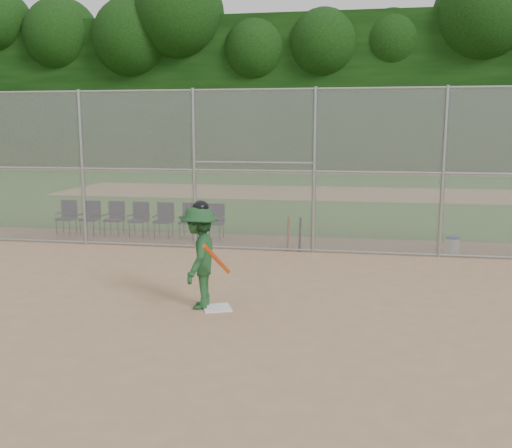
% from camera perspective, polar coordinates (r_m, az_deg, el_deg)
% --- Properties ---
extents(ground, '(100.00, 100.00, 0.00)m').
position_cam_1_polar(ground, '(9.53, -2.57, -9.04)').
color(ground, tan).
rests_on(ground, ground).
extents(grass_strip, '(100.00, 100.00, 0.00)m').
position_cam_1_polar(grass_strip, '(27.06, 5.56, 3.13)').
color(grass_strip, '#2B631D').
rests_on(grass_strip, ground).
extents(dirt_patch_far, '(24.00, 24.00, 0.00)m').
position_cam_1_polar(dirt_patch_far, '(27.06, 5.56, 3.14)').
color(dirt_patch_far, tan).
rests_on(dirt_patch_far, ground).
extents(backstop_fence, '(16.09, 0.09, 4.00)m').
position_cam_1_polar(backstop_fence, '(13.98, 1.74, 5.61)').
color(backstop_fence, gray).
rests_on(backstop_fence, ground).
extents(treeline, '(81.00, 60.00, 11.00)m').
position_cam_1_polar(treeline, '(28.98, 6.05, 14.43)').
color(treeline, black).
rests_on(treeline, ground).
extents(home_plate, '(0.60, 0.60, 0.02)m').
position_cam_1_polar(home_plate, '(9.84, -3.93, -8.37)').
color(home_plate, white).
rests_on(home_plate, ground).
extents(batter_at_plate, '(0.91, 1.31, 1.85)m').
position_cam_1_polar(batter_at_plate, '(9.71, -5.68, -3.23)').
color(batter_at_plate, '#1D4A24').
rests_on(batter_at_plate, ground).
extents(water_cooler, '(0.33, 0.33, 0.41)m').
position_cam_1_polar(water_cooler, '(14.79, 19.04, -1.96)').
color(water_cooler, white).
rests_on(water_cooler, ground).
extents(spare_bats, '(0.66, 0.31, 0.84)m').
position_cam_1_polar(spare_bats, '(14.25, 4.42, -1.03)').
color(spare_bats, '#D84C14').
rests_on(spare_bats, ground).
extents(chair_0, '(0.54, 0.52, 0.96)m').
position_cam_1_polar(chair_0, '(17.33, -18.47, 0.61)').
color(chair_0, black).
rests_on(chair_0, ground).
extents(chair_1, '(0.54, 0.52, 0.96)m').
position_cam_1_polar(chair_1, '(16.99, -16.29, 0.55)').
color(chair_1, black).
rests_on(chair_1, ground).
extents(chair_2, '(0.54, 0.52, 0.96)m').
position_cam_1_polar(chair_2, '(16.69, -14.02, 0.49)').
color(chair_2, black).
rests_on(chair_2, ground).
extents(chair_3, '(0.54, 0.52, 0.96)m').
position_cam_1_polar(chair_3, '(16.41, -11.67, 0.43)').
color(chair_3, black).
rests_on(chair_3, ground).
extents(chair_4, '(0.54, 0.52, 0.96)m').
position_cam_1_polar(chair_4, '(16.15, -9.25, 0.36)').
color(chair_4, black).
rests_on(chair_4, ground).
extents(chair_5, '(0.54, 0.52, 0.96)m').
position_cam_1_polar(chair_5, '(15.93, -6.75, 0.29)').
color(chair_5, black).
rests_on(chair_5, ground).
extents(chair_6, '(0.54, 0.52, 0.96)m').
position_cam_1_polar(chair_6, '(15.74, -4.19, 0.22)').
color(chair_6, black).
rests_on(chair_6, ground).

